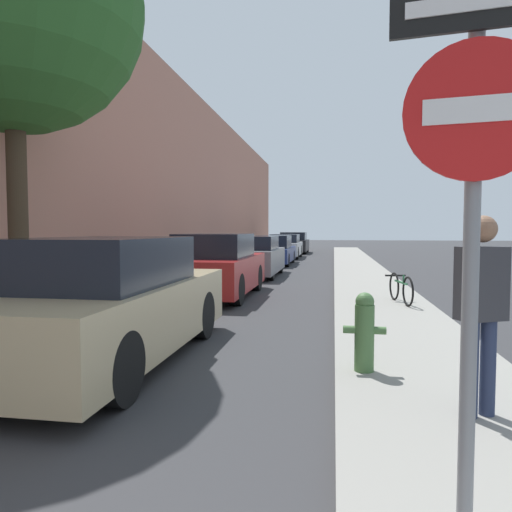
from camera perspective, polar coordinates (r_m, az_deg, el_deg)
name	(u,v)px	position (r m, az deg, el deg)	size (l,w,h in m)	color
ground_plane	(277,279)	(15.74, 2.55, -2.83)	(120.00, 120.00, 0.00)	#333335
sidewalk_left	(194,276)	(16.34, -7.61, -2.42)	(2.00, 52.00, 0.12)	gray
sidewalk_right	(365,279)	(15.66, 13.16, -2.72)	(2.00, 52.00, 0.12)	gray
building_facade_left	(155,170)	(16.83, -12.17, 10.14)	(0.70, 52.00, 7.42)	tan
parked_car_champagne	(109,303)	(6.14, -17.46, -5.51)	(1.79, 4.50, 1.56)	black
parked_car_red	(217,267)	(11.61, -4.81, -1.33)	(1.77, 4.18, 1.56)	black
parked_car_grey	(253,257)	(16.69, -0.39, -0.12)	(1.85, 4.18, 1.43)	black
parked_car_navy	(273,251)	(22.29, 2.13, 0.62)	(1.75, 4.48, 1.39)	black
parked_car_white	(285,246)	(27.51, 3.58, 1.16)	(1.75, 4.44, 1.39)	black
parked_car_black	(294,243)	(33.17, 4.64, 1.56)	(1.91, 4.60, 1.48)	black
street_tree_near	(12,1)	(8.84, -27.56, 25.75)	(3.94, 3.94, 6.96)	#423323
fire_hydrant	(364,331)	(5.28, 13.05, -8.84)	(0.46, 0.21, 0.86)	#47703D
traffic_sign_post	(474,187)	(2.25, 24.95, 7.61)	(0.72, 0.15, 2.59)	gray
pedestrian	(481,302)	(4.26, 25.69, -5.05)	(0.43, 0.34, 1.65)	#283351
bicycle	(401,288)	(10.28, 17.19, -3.77)	(0.44, 1.47, 0.61)	black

